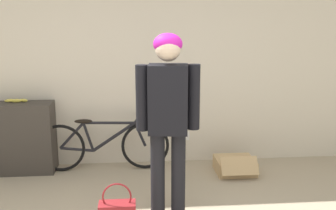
# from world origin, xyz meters

# --- Properties ---
(wall_back) EXTENTS (8.00, 0.07, 2.60)m
(wall_back) POSITION_xyz_m (0.00, 2.52, 1.30)
(wall_back) COLOR beige
(wall_back) RESTS_ON ground_plane
(side_shelf) EXTENTS (0.87, 0.36, 0.88)m
(side_shelf) POSITION_xyz_m (-1.58, 2.29, 0.44)
(side_shelf) COLOR #38332D
(side_shelf) RESTS_ON ground_plane
(person) EXTENTS (0.59, 0.29, 1.76)m
(person) POSITION_xyz_m (0.17, 0.98, 1.08)
(person) COLOR black
(person) RESTS_ON ground_plane
(bicycle) EXTENTS (1.67, 0.46, 0.68)m
(bicycle) POSITION_xyz_m (-0.54, 2.26, 0.33)
(bicycle) COLOR black
(bicycle) RESTS_ON ground_plane
(banana) EXTENTS (0.29, 0.09, 0.04)m
(banana) POSITION_xyz_m (-1.58, 2.35, 0.90)
(banana) COLOR #EAD64C
(banana) RESTS_ON side_shelf
(cardboard_box) EXTENTS (0.47, 0.51, 0.26)m
(cardboard_box) POSITION_xyz_m (1.10, 2.02, 0.09)
(cardboard_box) COLOR tan
(cardboard_box) RESTS_ON ground_plane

